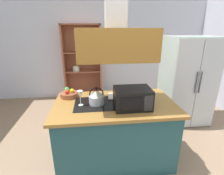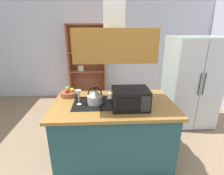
{
  "view_description": "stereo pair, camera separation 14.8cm",
  "coord_description": "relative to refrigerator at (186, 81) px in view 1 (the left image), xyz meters",
  "views": [
    {
      "loc": [
        -0.12,
        -1.7,
        1.88
      ],
      "look_at": [
        0.16,
        0.75,
        1.0
      ],
      "focal_mm": 27.08,
      "sensor_mm": 36.0,
      "label": 1
    },
    {
      "loc": [
        0.03,
        -1.71,
        1.88
      ],
      "look_at": [
        0.16,
        0.75,
        1.0
      ],
      "focal_mm": 27.08,
      "sensor_mm": 36.0,
      "label": 2
    }
  ],
  "objects": [
    {
      "name": "wine_glass_on_counter",
      "position": [
        -2.04,
        -0.99,
        0.19
      ],
      "size": [
        0.08,
        0.08,
        0.21
      ],
      "color": "silver",
      "rests_on": "kitchen_island"
    },
    {
      "name": "range_hood",
      "position": [
        -1.58,
        -0.96,
        0.93
      ],
      "size": [
        0.9,
        0.7,
        1.19
      ],
      "color": "#946024"
    },
    {
      "name": "fruit_bowl",
      "position": [
        -2.23,
        -0.67,
        0.08
      ],
      "size": [
        0.26,
        0.26,
        0.14
      ],
      "color": "brown",
      "rests_on": "kitchen_island"
    },
    {
      "name": "wall_back",
      "position": [
        -1.74,
        1.64,
        0.49
      ],
      "size": [
        6.0,
        0.12,
        2.7
      ],
      "primitive_type": "cube",
      "color": "silver",
      "rests_on": "ground"
    },
    {
      "name": "cutting_board",
      "position": [
        -1.48,
        -0.76,
        0.04
      ],
      "size": [
        0.37,
        0.28,
        0.02
      ],
      "primitive_type": "cube",
      "rotation": [
        0.0,
        0.0,
        -0.12
      ],
      "color": "white",
      "rests_on": "kitchen_island"
    },
    {
      "name": "microwave",
      "position": [
        -1.37,
        -1.12,
        0.17
      ],
      "size": [
        0.46,
        0.35,
        0.26
      ],
      "color": "black",
      "rests_on": "kitchen_island"
    },
    {
      "name": "refrigerator",
      "position": [
        0.0,
        0.0,
        0.0
      ],
      "size": [
        0.9,
        0.77,
        1.73
      ],
      "color": "#B0C3B8",
      "rests_on": "ground"
    },
    {
      "name": "kitchen_island",
      "position": [
        -1.58,
        -0.96,
        -0.41
      ],
      "size": [
        1.66,
        0.97,
        0.9
      ],
      "color": "#1F4A52",
      "rests_on": "ground"
    },
    {
      "name": "kettle",
      "position": [
        -1.83,
        -0.96,
        0.13
      ],
      "size": [
        0.21,
        0.21,
        0.23
      ],
      "color": "#AEB3C0",
      "rests_on": "kitchen_island"
    },
    {
      "name": "dish_cabinet",
      "position": [
        -2.13,
        1.42,
        0.01
      ],
      "size": [
        0.97,
        0.4,
        1.97
      ],
      "color": "#985339",
      "rests_on": "ground"
    }
  ]
}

